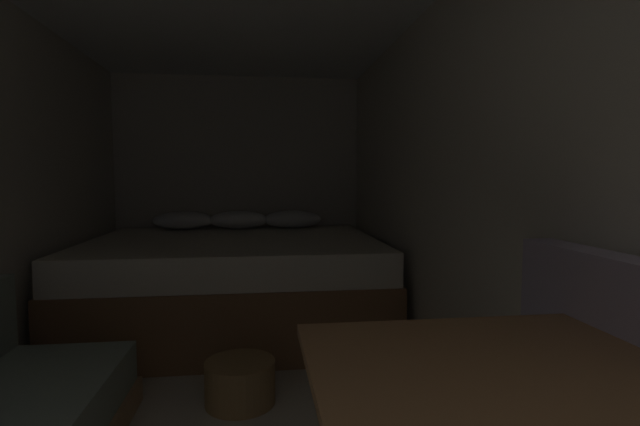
# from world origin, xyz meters

# --- Properties ---
(ground_plane) EXTENTS (6.73, 6.73, 0.00)m
(ground_plane) POSITION_xyz_m (0.00, 1.75, 0.00)
(ground_plane) COLOR #B2A893
(wall_back) EXTENTS (2.40, 0.05, 2.12)m
(wall_back) POSITION_xyz_m (0.00, 4.14, 1.06)
(wall_back) COLOR beige
(wall_back) RESTS_ON ground
(wall_right) EXTENTS (0.05, 4.73, 2.12)m
(wall_right) POSITION_xyz_m (1.18, 1.75, 1.06)
(wall_right) COLOR beige
(wall_right) RESTS_ON ground
(bed) EXTENTS (2.18, 1.77, 0.86)m
(bed) POSITION_xyz_m (0.00, 3.20, 0.36)
(bed) COLOR brown
(bed) RESTS_ON ground
(dinette_table) EXTENTS (0.80, 0.61, 0.78)m
(dinette_table) POSITION_xyz_m (0.68, 0.44, 0.68)
(dinette_table) COLOR brown
(dinette_table) RESTS_ON ground
(wicker_basket) EXTENTS (0.36, 0.36, 0.22)m
(wicker_basket) POSITION_xyz_m (0.08, 1.92, 0.11)
(wicker_basket) COLOR olive
(wicker_basket) RESTS_ON ground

